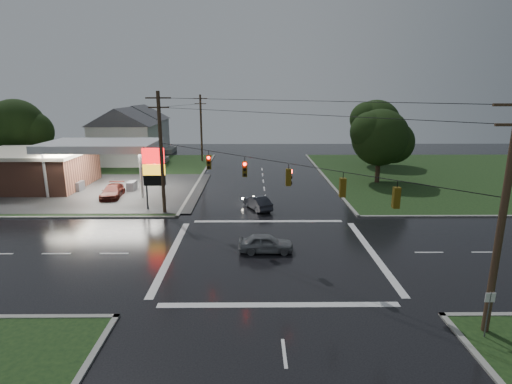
{
  "coord_description": "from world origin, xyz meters",
  "views": [
    {
      "loc": [
        -1.35,
        -25.92,
        10.91
      ],
      "look_at": [
        -1.08,
        5.52,
        3.0
      ],
      "focal_mm": 28.0,
      "sensor_mm": 36.0,
      "label": 1
    }
  ],
  "objects_px": {
    "utility_pole_n": "(201,127)",
    "tree_ne_near": "(381,138)",
    "utility_pole_se": "(503,215)",
    "car_crossing": "(266,243)",
    "house_near": "(126,135)",
    "house_far": "(140,128)",
    "car_north": "(257,203)",
    "gas_station": "(42,166)",
    "car_pump": "(112,191)",
    "tree_nw_behind": "(18,127)",
    "pylon_sign": "(154,169)",
    "tree_ne_far": "(377,124)",
    "utility_pole_nw": "(161,152)"
  },
  "relations": [
    {
      "from": "gas_station",
      "to": "car_north",
      "type": "xyz_separation_m",
      "value": [
        24.79,
        -9.02,
        -1.89
      ]
    },
    {
      "from": "car_pump",
      "to": "gas_station",
      "type": "bearing_deg",
      "value": 149.06
    },
    {
      "from": "house_near",
      "to": "car_crossing",
      "type": "height_order",
      "value": "house_near"
    },
    {
      "from": "gas_station",
      "to": "tree_nw_behind",
      "type": "bearing_deg",
      "value": 128.42
    },
    {
      "from": "tree_ne_far",
      "to": "car_north",
      "type": "xyz_separation_m",
      "value": [
        -18.04,
        -23.31,
        -5.52
      ]
    },
    {
      "from": "tree_ne_far",
      "to": "utility_pole_nw",
      "type": "bearing_deg",
      "value": -137.41
    },
    {
      "from": "house_far",
      "to": "tree_ne_near",
      "type": "distance_m",
      "value": 44.5
    },
    {
      "from": "utility_pole_n",
      "to": "tree_ne_near",
      "type": "distance_m",
      "value": 28.55
    },
    {
      "from": "pylon_sign",
      "to": "car_pump",
      "type": "height_order",
      "value": "pylon_sign"
    },
    {
      "from": "utility_pole_nw",
      "to": "house_near",
      "type": "bearing_deg",
      "value": 113.37
    },
    {
      "from": "house_near",
      "to": "house_far",
      "type": "bearing_deg",
      "value": 94.76
    },
    {
      "from": "tree_ne_near",
      "to": "car_north",
      "type": "bearing_deg",
      "value": -143.03
    },
    {
      "from": "house_far",
      "to": "pylon_sign",
      "type": "bearing_deg",
      "value": -73.02
    },
    {
      "from": "house_near",
      "to": "tree_ne_far",
      "type": "relative_size",
      "value": 1.13
    },
    {
      "from": "utility_pole_se",
      "to": "house_far",
      "type": "relative_size",
      "value": 1.0
    },
    {
      "from": "tree_ne_far",
      "to": "utility_pole_se",
      "type": "bearing_deg",
      "value": -99.98
    },
    {
      "from": "tree_nw_behind",
      "to": "tree_ne_far",
      "type": "height_order",
      "value": "tree_nw_behind"
    },
    {
      "from": "pylon_sign",
      "to": "utility_pole_n",
      "type": "bearing_deg",
      "value": 87.92
    },
    {
      "from": "gas_station",
      "to": "house_near",
      "type": "distance_m",
      "value": 17.07
    },
    {
      "from": "tree_nw_behind",
      "to": "car_crossing",
      "type": "bearing_deg",
      "value": -41.72
    },
    {
      "from": "utility_pole_nw",
      "to": "tree_nw_behind",
      "type": "xyz_separation_m",
      "value": [
        -24.34,
        20.49,
        0.46
      ]
    },
    {
      "from": "car_crossing",
      "to": "house_near",
      "type": "bearing_deg",
      "value": 30.06
    },
    {
      "from": "utility_pole_n",
      "to": "house_far",
      "type": "height_order",
      "value": "utility_pole_n"
    },
    {
      "from": "utility_pole_se",
      "to": "car_crossing",
      "type": "distance_m",
      "value": 14.78
    },
    {
      "from": "utility_pole_n",
      "to": "house_near",
      "type": "height_order",
      "value": "utility_pole_n"
    },
    {
      "from": "utility_pole_se",
      "to": "tree_ne_near",
      "type": "distance_m",
      "value": 31.83
    },
    {
      "from": "house_near",
      "to": "car_north",
      "type": "relative_size",
      "value": 2.78
    },
    {
      "from": "pylon_sign",
      "to": "car_north",
      "type": "xyz_separation_m",
      "value": [
        9.61,
        0.18,
        -3.36
      ]
    },
    {
      "from": "house_far",
      "to": "house_near",
      "type": "bearing_deg",
      "value": -85.24
    },
    {
      "from": "pylon_sign",
      "to": "house_far",
      "type": "xyz_separation_m",
      "value": [
        -11.45,
        37.5,
        0.39
      ]
    },
    {
      "from": "utility_pole_nw",
      "to": "tree_ne_near",
      "type": "height_order",
      "value": "utility_pole_nw"
    },
    {
      "from": "tree_nw_behind",
      "to": "tree_ne_far",
      "type": "distance_m",
      "value": 51.15
    },
    {
      "from": "car_pump",
      "to": "house_far",
      "type": "bearing_deg",
      "value": 94.65
    },
    {
      "from": "utility_pole_n",
      "to": "house_far",
      "type": "relative_size",
      "value": 0.95
    },
    {
      "from": "utility_pole_nw",
      "to": "tree_ne_far",
      "type": "xyz_separation_m",
      "value": [
        26.65,
        24.49,
        0.46
      ]
    },
    {
      "from": "car_pump",
      "to": "tree_ne_near",
      "type": "bearing_deg",
      "value": 7.44
    },
    {
      "from": "utility_pole_n",
      "to": "tree_nw_behind",
      "type": "bearing_deg",
      "value": -161.79
    },
    {
      "from": "house_far",
      "to": "car_pump",
      "type": "xyz_separation_m",
      "value": [
        5.74,
        -32.85,
        -3.73
      ]
    },
    {
      "from": "utility_pole_n",
      "to": "house_near",
      "type": "bearing_deg",
      "value": -170.09
    },
    {
      "from": "house_far",
      "to": "tree_nw_behind",
      "type": "xyz_separation_m",
      "value": [
        -11.89,
        -18.01,
        1.77
      ]
    },
    {
      "from": "utility_pole_nw",
      "to": "car_pump",
      "type": "distance_m",
      "value": 10.12
    },
    {
      "from": "pylon_sign",
      "to": "utility_pole_se",
      "type": "height_order",
      "value": "utility_pole_se"
    },
    {
      "from": "gas_station",
      "to": "house_near",
      "type": "height_order",
      "value": "house_near"
    },
    {
      "from": "house_near",
      "to": "tree_ne_near",
      "type": "xyz_separation_m",
      "value": [
        35.09,
        -14.01,
        1.16
      ]
    },
    {
      "from": "house_far",
      "to": "tree_ne_near",
      "type": "relative_size",
      "value": 1.23
    },
    {
      "from": "gas_station",
      "to": "car_crossing",
      "type": "distance_m",
      "value": 31.96
    },
    {
      "from": "car_pump",
      "to": "utility_pole_se",
      "type": "bearing_deg",
      "value": -49.07
    },
    {
      "from": "pylon_sign",
      "to": "car_pump",
      "type": "relative_size",
      "value": 1.29
    },
    {
      "from": "utility_pole_se",
      "to": "tree_ne_near",
      "type": "relative_size",
      "value": 1.22
    },
    {
      "from": "utility_pole_se",
      "to": "utility_pole_n",
      "type": "relative_size",
      "value": 1.05
    }
  ]
}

